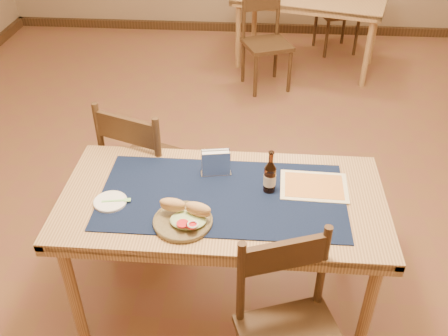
# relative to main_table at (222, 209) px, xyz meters

# --- Properties ---
(room) EXTENTS (6.04, 7.04, 2.84)m
(room) POSITION_rel_main_table_xyz_m (0.00, 0.80, 0.73)
(room) COLOR brown
(room) RESTS_ON ground
(main_table) EXTENTS (1.60, 0.80, 0.75)m
(main_table) POSITION_rel_main_table_xyz_m (0.00, 0.00, 0.00)
(main_table) COLOR tan
(main_table) RESTS_ON ground
(placemat) EXTENTS (1.20, 0.60, 0.01)m
(placemat) POSITION_rel_main_table_xyz_m (0.00, 0.00, 0.09)
(placemat) COLOR #0E1A35
(placemat) RESTS_ON main_table
(baseboard) EXTENTS (6.00, 7.00, 0.10)m
(baseboard) POSITION_rel_main_table_xyz_m (0.00, 0.80, -0.62)
(baseboard) COLOR #402917
(baseboard) RESTS_ON ground
(back_table) EXTENTS (1.64, 1.12, 0.75)m
(back_table) POSITION_rel_main_table_xyz_m (0.64, 3.28, 0.00)
(back_table) COLOR tan
(back_table) RESTS_ON ground
(chair_main_far) EXTENTS (0.59, 0.59, 0.98)m
(chair_main_far) POSITION_rel_main_table_xyz_m (-0.51, 0.55, -0.16)
(chair_main_far) COLOR #402917
(chair_main_far) RESTS_ON ground
(chair_main_near) EXTENTS (0.54, 0.54, 0.93)m
(chair_main_near) POSITION_rel_main_table_xyz_m (0.34, -0.58, -0.19)
(chair_main_near) COLOR #402917
(chair_main_near) RESTS_ON ground
(chair_back_near) EXTENTS (0.54, 0.54, 0.90)m
(chair_back_near) POSITION_rel_main_table_xyz_m (0.20, 2.77, -0.20)
(chair_back_near) COLOR #402917
(chair_back_near) RESTS_ON ground
(chair_back_far) EXTENTS (0.51, 0.51, 0.90)m
(chair_back_far) POSITION_rel_main_table_xyz_m (1.02, 3.70, -0.20)
(chair_back_far) COLOR #402917
(chair_back_far) RESTS_ON ground
(sandwich_plate) EXTENTS (0.28, 0.28, 0.11)m
(sandwich_plate) POSITION_rel_main_table_xyz_m (-0.16, -0.21, 0.12)
(sandwich_plate) COLOR brown
(sandwich_plate) RESTS_ON placemat
(side_plate) EXTENTS (0.16, 0.16, 0.01)m
(side_plate) POSITION_rel_main_table_xyz_m (-0.54, -0.10, 0.10)
(side_plate) COLOR white
(side_plate) RESTS_ON placemat
(fork) EXTENTS (0.14, 0.04, 0.00)m
(fork) POSITION_rel_main_table_xyz_m (-0.49, -0.09, 0.10)
(fork) COLOR #90EA80
(fork) RESTS_ON side_plate
(beer_bottle) EXTENTS (0.06, 0.06, 0.23)m
(beer_bottle) POSITION_rel_main_table_xyz_m (0.23, 0.06, 0.17)
(beer_bottle) COLOR #421F0B
(beer_bottle) RESTS_ON placemat
(napkin_holder) EXTENTS (0.16, 0.08, 0.14)m
(napkin_holder) POSITION_rel_main_table_xyz_m (-0.05, 0.18, 0.15)
(napkin_holder) COLOR silver
(napkin_holder) RESTS_ON placemat
(menu_card) EXTENTS (0.34, 0.26, 0.01)m
(menu_card) POSITION_rel_main_table_xyz_m (0.45, 0.11, 0.09)
(menu_card) COLOR #F4E8B8
(menu_card) RESTS_ON placemat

